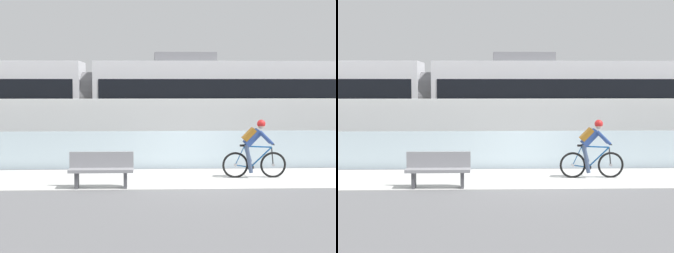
% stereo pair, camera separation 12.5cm
% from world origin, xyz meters
% --- Properties ---
extents(ground_plane, '(200.00, 200.00, 0.00)m').
position_xyz_m(ground_plane, '(0.00, 0.00, 0.00)').
color(ground_plane, slate).
extents(bike_path_deck, '(32.00, 3.20, 0.01)m').
position_xyz_m(bike_path_deck, '(0.00, 0.00, 0.01)').
color(bike_path_deck, silver).
rests_on(bike_path_deck, ground).
extents(glass_parapet, '(32.00, 0.05, 1.15)m').
position_xyz_m(glass_parapet, '(0.00, 1.85, 0.58)').
color(glass_parapet, silver).
rests_on(glass_parapet, ground).
extents(concrete_barrier_wall, '(32.00, 0.36, 2.09)m').
position_xyz_m(concrete_barrier_wall, '(0.00, 3.65, 1.04)').
color(concrete_barrier_wall, silver).
rests_on(concrete_barrier_wall, ground).
extents(tram_rail_near, '(32.00, 0.08, 0.01)m').
position_xyz_m(tram_rail_near, '(0.00, 6.13, 0.00)').
color(tram_rail_near, '#595654').
rests_on(tram_rail_near, ground).
extents(tram_rail_far, '(32.00, 0.08, 0.01)m').
position_xyz_m(tram_rail_far, '(0.00, 7.57, 0.00)').
color(tram_rail_far, '#595654').
rests_on(tram_rail_far, ground).
extents(tram, '(22.56, 2.54, 3.81)m').
position_xyz_m(tram, '(-3.67, 6.85, 1.89)').
color(tram, silver).
rests_on(tram, ground).
extents(cyclist_on_bike, '(1.77, 0.58, 1.61)m').
position_xyz_m(cyclist_on_bike, '(1.52, -0.00, 0.80)').
color(cyclist_on_bike, black).
rests_on(cyclist_on_bike, ground).
extents(bench, '(1.60, 0.45, 0.89)m').
position_xyz_m(bench, '(-2.56, -1.29, 0.48)').
color(bench, gray).
rests_on(bench, ground).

